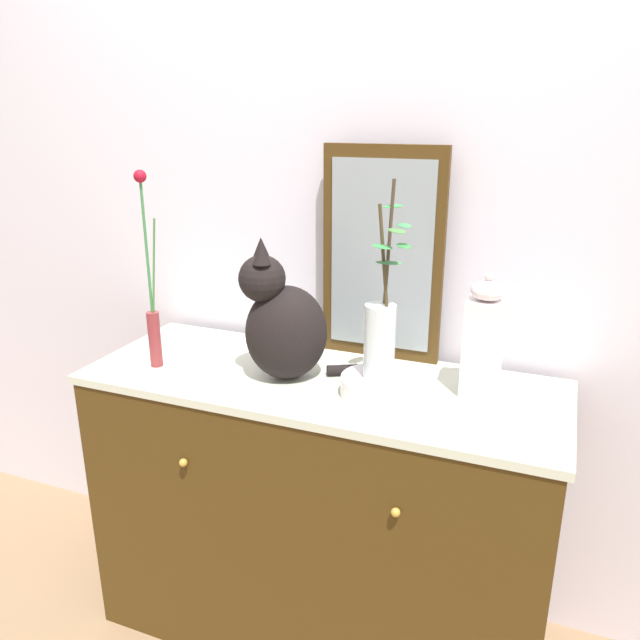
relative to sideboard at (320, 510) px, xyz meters
The scene contains 9 objects.
ground_plane 0.45m from the sideboard, 90.00° to the left, with size 6.00×6.00×0.00m, color #8A6D4E.
wall_back 0.91m from the sideboard, 90.00° to the left, with size 4.40×0.08×2.60m, color silver.
sideboard is the anchor object (origin of this frame).
mirror_leaning 0.82m from the sideboard, 65.77° to the left, with size 0.37×0.03×0.65m.
cat_sitting 0.63m from the sideboard, 161.93° to the right, with size 0.44×0.30×0.41m.
vase_slim_green 0.81m from the sideboard, 169.21° to the right, with size 0.06×0.04×0.59m.
bowl_porcelain 0.52m from the sideboard, 14.51° to the right, with size 0.20×0.20×0.06m, color white.
vase_glass_clear 0.67m from the sideboard, 14.30° to the right, with size 0.13×0.17×0.53m.
jar_lidded_porcelain 0.76m from the sideboard, ahead, with size 0.10×0.10×0.35m.
Camera 1 is at (0.62, -1.54, 1.64)m, focal length 34.82 mm.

